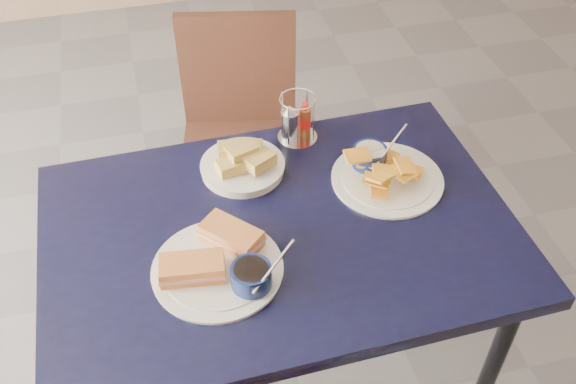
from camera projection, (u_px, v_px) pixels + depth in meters
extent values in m
plane|color=#57575C|center=(285.00, 336.00, 2.19)|extent=(6.00, 6.00, 0.00)
cube|color=black|center=(280.00, 232.00, 1.55)|extent=(1.14, 0.77, 0.04)
cylinder|color=black|center=(488.00, 377.00, 1.68)|extent=(0.04, 0.04, 0.71)
cylinder|color=black|center=(101.00, 275.00, 1.93)|extent=(0.04, 0.04, 0.71)
cylinder|color=black|center=(403.00, 218.00, 2.10)|extent=(0.04, 0.04, 0.71)
cube|color=black|center=(240.00, 151.00, 2.26)|extent=(0.47, 0.46, 0.04)
cylinder|color=black|center=(207.00, 232.00, 2.27)|extent=(0.03, 0.03, 0.39)
cylinder|color=black|center=(295.00, 216.00, 2.33)|extent=(0.03, 0.03, 0.39)
cylinder|color=black|center=(195.00, 176.00, 2.49)|extent=(0.03, 0.03, 0.39)
cylinder|color=black|center=(276.00, 162.00, 2.55)|extent=(0.03, 0.03, 0.39)
cube|color=black|center=(228.00, 70.00, 2.22)|extent=(0.40, 0.12, 0.42)
cylinder|color=white|center=(217.00, 269.00, 1.43)|extent=(0.30, 0.30, 0.01)
cylinder|color=white|center=(217.00, 267.00, 1.43)|extent=(0.24, 0.24, 0.00)
cube|color=#D1864B|center=(192.00, 268.00, 1.40)|extent=(0.15, 0.09, 0.04)
cube|color=tan|center=(192.00, 270.00, 1.40)|extent=(0.15, 0.09, 0.01)
cube|color=#D1864B|center=(231.00, 235.00, 1.47)|extent=(0.15, 0.15, 0.04)
cube|color=tan|center=(231.00, 237.00, 1.47)|extent=(0.15, 0.16, 0.01)
cylinder|color=#0A1338|center=(251.00, 276.00, 1.38)|extent=(0.09, 0.09, 0.05)
cylinder|color=black|center=(251.00, 272.00, 1.36)|extent=(0.08, 0.08, 0.01)
cylinder|color=silver|center=(274.00, 266.00, 1.34)|extent=(0.11, 0.07, 0.08)
cylinder|color=white|center=(387.00, 179.00, 1.65)|extent=(0.29, 0.29, 0.01)
cylinder|color=white|center=(387.00, 177.00, 1.64)|extent=(0.24, 0.24, 0.00)
cube|color=yellow|center=(387.00, 166.00, 1.67)|extent=(0.08, 0.07, 0.03)
cube|color=yellow|center=(410.00, 171.00, 1.65)|extent=(0.08, 0.08, 0.01)
cube|color=yellow|center=(387.00, 159.00, 1.67)|extent=(0.08, 0.08, 0.01)
cube|color=yellow|center=(379.00, 191.00, 1.58)|extent=(0.06, 0.08, 0.01)
cube|color=yellow|center=(366.00, 160.00, 1.66)|extent=(0.07, 0.08, 0.02)
cube|color=yellow|center=(381.00, 175.00, 1.61)|extent=(0.06, 0.07, 0.02)
cube|color=yellow|center=(376.00, 181.00, 1.59)|extent=(0.08, 0.07, 0.01)
cube|color=yellow|center=(400.00, 174.00, 1.60)|extent=(0.07, 0.08, 0.01)
cube|color=yellow|center=(405.00, 167.00, 1.61)|extent=(0.05, 0.07, 0.02)
cube|color=yellow|center=(381.00, 181.00, 1.57)|extent=(0.08, 0.07, 0.03)
cube|color=yellow|center=(357.00, 158.00, 1.62)|extent=(0.07, 0.05, 0.02)
cylinder|color=#0A1338|center=(369.00, 157.00, 1.66)|extent=(0.09, 0.09, 0.05)
cylinder|color=beige|center=(370.00, 152.00, 1.65)|extent=(0.08, 0.08, 0.01)
cylinder|color=silver|center=(390.00, 146.00, 1.63)|extent=(0.11, 0.07, 0.08)
cylinder|color=white|center=(243.00, 168.00, 1.67)|extent=(0.22, 0.22, 0.02)
cylinder|color=white|center=(243.00, 165.00, 1.66)|extent=(0.18, 0.18, 0.00)
cube|color=tan|center=(232.00, 166.00, 1.63)|extent=(0.08, 0.06, 0.03)
cube|color=tan|center=(247.00, 149.00, 1.67)|extent=(0.09, 0.07, 0.03)
cube|color=tan|center=(260.00, 161.00, 1.63)|extent=(0.09, 0.08, 0.03)
cube|color=tan|center=(233.00, 150.00, 1.65)|extent=(0.08, 0.06, 0.03)
cube|color=tan|center=(242.00, 152.00, 1.63)|extent=(0.09, 0.07, 0.03)
cylinder|color=silver|center=(297.00, 137.00, 1.77)|extent=(0.11, 0.11, 0.01)
cylinder|color=silver|center=(307.00, 108.00, 1.76)|extent=(0.01, 0.01, 0.13)
cylinder|color=silver|center=(282.00, 112.00, 1.74)|extent=(0.01, 0.01, 0.13)
cylinder|color=silver|center=(289.00, 127.00, 1.70)|extent=(0.01, 0.01, 0.13)
cylinder|color=silver|center=(313.00, 123.00, 1.71)|extent=(0.01, 0.01, 0.13)
torus|color=silver|center=(298.00, 99.00, 1.69)|extent=(0.10, 0.10, 0.00)
cylinder|color=silver|center=(290.00, 125.00, 1.74)|extent=(0.05, 0.05, 0.08)
cone|color=silver|center=(290.00, 109.00, 1.70)|extent=(0.04, 0.04, 0.02)
cylinder|color=brown|center=(305.00, 122.00, 1.75)|extent=(0.03, 0.03, 0.08)
cylinder|color=#AB1209|center=(305.00, 122.00, 1.75)|extent=(0.03, 0.03, 0.03)
cylinder|color=#AB1209|center=(305.00, 106.00, 1.71)|extent=(0.02, 0.02, 0.02)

